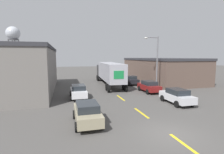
# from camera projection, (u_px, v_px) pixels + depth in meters

# --- Properties ---
(ground_plane) EXTENTS (160.00, 160.00, 0.00)m
(ground_plane) POSITION_uv_depth(u_px,v_px,m) (170.00, 134.00, 11.05)
(ground_plane) COLOR #4C4947
(road_centerline) EXTENTS (0.20, 14.53, 0.01)m
(road_centerline) POSITION_uv_depth(u_px,v_px,m) (141.00, 113.00, 15.26)
(road_centerline) COLOR yellow
(road_centerline) RESTS_ON ground_plane
(warehouse_left) EXTENTS (11.56, 18.29, 6.23)m
(warehouse_left) POSITION_uv_depth(u_px,v_px,m) (9.00, 70.00, 23.64)
(warehouse_left) COLOR slate
(warehouse_left) RESTS_ON ground_plane
(warehouse_right) EXTENTS (9.12, 18.67, 4.61)m
(warehouse_right) POSITION_uv_depth(u_px,v_px,m) (160.00, 69.00, 35.47)
(warehouse_right) COLOR brown
(warehouse_right) RESTS_ON ground_plane
(semi_truck) EXTENTS (3.65, 15.05, 3.86)m
(semi_truck) POSITION_uv_depth(u_px,v_px,m) (109.00, 72.00, 30.28)
(semi_truck) COLOR black
(semi_truck) RESTS_ON ground_plane
(parked_car_right_far) EXTENTS (1.94, 4.14, 1.58)m
(parked_car_right_far) POSITION_uv_depth(u_px,v_px,m) (131.00, 80.00, 30.93)
(parked_car_right_far) COLOR black
(parked_car_right_far) RESTS_ON ground_plane
(parked_car_left_far) EXTENTS (1.94, 4.14, 1.58)m
(parked_car_left_far) POSITION_uv_depth(u_px,v_px,m) (78.00, 91.00, 20.71)
(parked_car_left_far) COLOR silver
(parked_car_left_far) RESTS_ON ground_plane
(parked_car_right_mid) EXTENTS (1.94, 4.14, 1.58)m
(parked_car_right_mid) POSITION_uv_depth(u_px,v_px,m) (149.00, 86.00, 24.16)
(parked_car_right_mid) COLOR maroon
(parked_car_right_mid) RESTS_ON ground_plane
(parked_car_left_near) EXTENTS (1.94, 4.14, 1.58)m
(parked_car_left_near) POSITION_uv_depth(u_px,v_px,m) (87.00, 113.00, 12.75)
(parked_car_left_near) COLOR tan
(parked_car_left_near) RESTS_ON ground_plane
(parked_car_right_near) EXTENTS (1.94, 4.14, 1.58)m
(parked_car_right_near) POSITION_uv_depth(u_px,v_px,m) (177.00, 96.00, 18.20)
(parked_car_right_near) COLOR silver
(parked_car_right_near) RESTS_ON ground_plane
(water_tower) EXTENTS (4.45, 4.45, 14.92)m
(water_tower) POSITION_uv_depth(u_px,v_px,m) (13.00, 34.00, 58.17)
(water_tower) COLOR #47474C
(water_tower) RESTS_ON ground_plane
(street_lamp) EXTENTS (2.24, 0.32, 7.80)m
(street_lamp) POSITION_uv_depth(u_px,v_px,m) (156.00, 59.00, 25.64)
(street_lamp) COLOR slate
(street_lamp) RESTS_ON ground_plane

